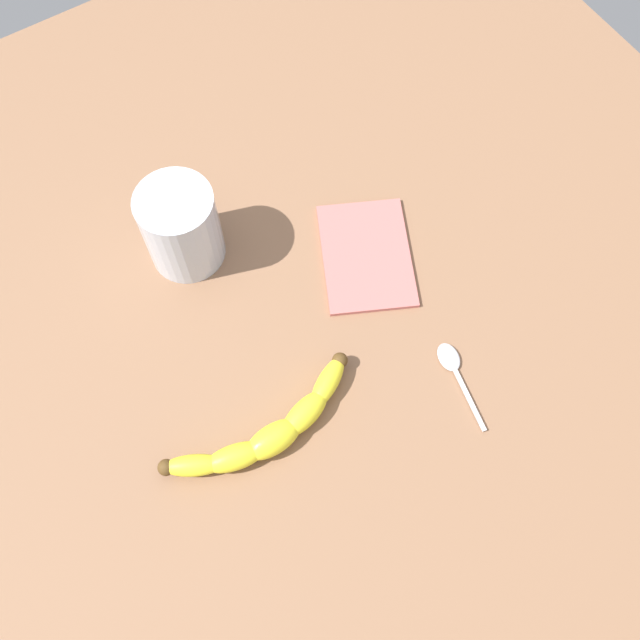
# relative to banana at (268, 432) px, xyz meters

# --- Properties ---
(wooden_tabletop) EXTENTS (1.20, 1.20, 0.03)m
(wooden_tabletop) POSITION_rel_banana_xyz_m (-0.12, 0.14, -0.03)
(wooden_tabletop) COLOR #855E43
(wooden_tabletop) RESTS_ON ground
(banana) EXTENTS (0.07, 0.24, 0.03)m
(banana) POSITION_rel_banana_xyz_m (0.00, 0.00, 0.00)
(banana) COLOR yellow
(banana) RESTS_ON wooden_tabletop
(smoothie_glass) EXTENTS (0.09, 0.09, 0.11)m
(smoothie_glass) POSITION_rel_banana_xyz_m (-0.26, 0.04, 0.04)
(smoothie_glass) COLOR silver
(smoothie_glass) RESTS_ON wooden_tabletop
(teaspoon) EXTENTS (0.11, 0.04, 0.01)m
(teaspoon) POSITION_rel_banana_xyz_m (0.04, 0.22, -0.01)
(teaspoon) COLOR silver
(teaspoon) RESTS_ON wooden_tabletop
(folded_napkin) EXTENTS (0.18, 0.16, 0.01)m
(folded_napkin) POSITION_rel_banana_xyz_m (-0.13, 0.22, -0.01)
(folded_napkin) COLOR #BC6660
(folded_napkin) RESTS_ON wooden_tabletop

